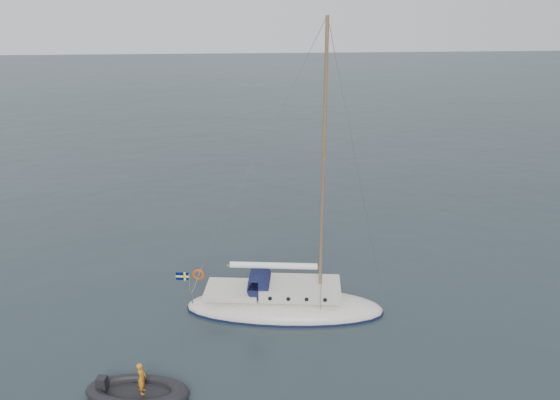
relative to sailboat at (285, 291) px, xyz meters
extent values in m
plane|color=black|center=(2.95, 2.73, -1.01)|extent=(300.00, 300.00, 0.00)
ellipsoid|color=white|center=(0.00, 0.00, -0.86)|extent=(8.93, 2.78, 1.49)
cube|color=silver|center=(0.69, 0.00, 0.16)|extent=(3.57, 1.89, 0.55)
cube|color=white|center=(-2.39, 0.00, 0.00)|extent=(2.38, 1.89, 0.25)
cylinder|color=#131739|center=(-1.14, 0.00, 0.43)|extent=(0.95, 1.64, 0.95)
cube|color=#131739|center=(-1.34, 0.00, 0.63)|extent=(0.45, 1.64, 0.40)
cylinder|color=brown|center=(1.59, 0.00, 5.84)|extent=(0.15, 0.15, 11.91)
cylinder|color=brown|center=(1.59, 0.00, 6.43)|extent=(0.05, 2.18, 0.05)
cylinder|color=brown|center=(-0.50, 0.00, 1.22)|extent=(4.17, 0.10, 0.10)
cylinder|color=white|center=(-0.50, 0.00, 1.27)|extent=(3.88, 0.28, 0.28)
cylinder|color=gray|center=(-3.97, 0.00, 0.43)|extent=(0.04, 2.18, 0.04)
torus|color=#E84300|center=(-4.02, 0.60, 0.43)|extent=(0.54, 0.10, 0.54)
cylinder|color=brown|center=(-4.32, 0.00, 0.33)|extent=(0.03, 0.03, 0.89)
cube|color=#00075D|center=(-4.62, 0.00, 0.62)|extent=(0.60, 0.02, 0.38)
cube|color=#FFF615|center=(-4.62, 0.00, 0.62)|extent=(0.62, 0.03, 0.09)
cube|color=#FFF615|center=(-4.51, 0.00, 0.62)|extent=(0.09, 0.03, 0.40)
cylinder|color=black|center=(-0.60, 0.95, 0.16)|extent=(0.18, 0.06, 0.18)
cylinder|color=black|center=(-0.60, -0.95, 0.16)|extent=(0.18, 0.06, 0.18)
cylinder|color=black|center=(0.20, 0.95, 0.16)|extent=(0.18, 0.06, 0.18)
cylinder|color=black|center=(0.20, -0.95, 0.16)|extent=(0.18, 0.06, 0.18)
cylinder|color=black|center=(0.99, 0.95, 0.16)|extent=(0.18, 0.06, 0.18)
cylinder|color=black|center=(0.99, -0.95, 0.16)|extent=(0.18, 0.06, 0.18)
cylinder|color=black|center=(1.78, 0.95, 0.16)|extent=(0.18, 0.06, 0.18)
cylinder|color=black|center=(1.78, -0.95, 0.16)|extent=(0.18, 0.06, 0.18)
cube|color=#4C4C51|center=(-0.38, 2.43, -0.90)|extent=(1.62, 0.67, 0.10)
cube|color=black|center=(-5.84, -5.24, -0.88)|extent=(2.34, 0.98, 0.12)
cube|color=black|center=(-7.10, -5.24, -0.58)|extent=(0.34, 0.34, 0.59)
imported|color=orange|center=(-5.64, -5.24, -0.23)|extent=(0.38, 0.50, 1.22)
camera|label=1|loc=(-2.45, -21.66, 12.02)|focal=35.00mm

